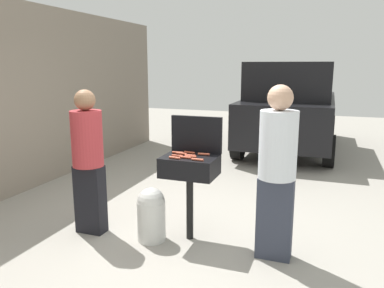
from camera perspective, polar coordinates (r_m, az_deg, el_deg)
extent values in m
plane|color=#9E998E|center=(4.59, -1.25, -13.46)|extent=(24.00, 24.00, 0.00)
cube|color=gray|center=(6.69, -23.17, 6.53)|extent=(0.24, 8.00, 2.91)
cylinder|color=black|center=(4.37, -0.33, -9.49)|extent=(0.08, 0.08, 0.75)
cube|color=black|center=(4.21, -0.34, -3.35)|extent=(0.60, 0.44, 0.22)
cube|color=black|center=(4.35, 0.67, 1.44)|extent=(0.60, 0.05, 0.42)
cylinder|color=#C6593D|center=(4.25, 1.78, -1.52)|extent=(0.13, 0.04, 0.03)
cylinder|color=#B74C33|center=(4.18, -0.25, -1.74)|extent=(0.13, 0.03, 0.03)
cylinder|color=#B74C33|center=(4.09, -1.02, -2.03)|extent=(0.13, 0.03, 0.03)
cylinder|color=#AD4228|center=(4.27, -1.59, -1.46)|extent=(0.13, 0.04, 0.03)
cylinder|color=#C6593D|center=(4.09, -2.63, -2.07)|extent=(0.13, 0.04, 0.03)
cylinder|color=#AD4228|center=(4.17, -2.21, -1.78)|extent=(0.13, 0.03, 0.03)
cylinder|color=#AD4228|center=(4.12, -0.24, -1.93)|extent=(0.13, 0.03, 0.03)
cylinder|color=#AD4228|center=(4.32, -0.38, -1.29)|extent=(0.13, 0.04, 0.03)
cylinder|color=#C6593D|center=(4.00, 0.84, -2.35)|extent=(0.13, 0.03, 0.03)
cylinder|color=#AD4228|center=(4.32, -2.14, -1.30)|extent=(0.13, 0.04, 0.03)
cylinder|color=silver|center=(4.41, -6.11, -11.37)|extent=(0.32, 0.32, 0.46)
sphere|color=silver|center=(4.32, -6.18, -8.57)|extent=(0.31, 0.31, 0.31)
cube|color=black|center=(4.68, -14.99, -7.99)|extent=(0.34, 0.19, 0.81)
cylinder|color=#B23338|center=(4.49, -15.47, 0.78)|extent=(0.36, 0.36, 0.64)
sphere|color=#936B4C|center=(4.43, -15.78, 6.37)|extent=(0.24, 0.24, 0.24)
cube|color=#333847|center=(4.03, 12.29, -10.82)|extent=(0.36, 0.20, 0.85)
cylinder|color=silver|center=(3.81, 12.79, -0.14)|extent=(0.37, 0.37, 0.67)
sphere|color=tan|center=(3.74, 13.11, 6.80)|extent=(0.25, 0.25, 0.25)
cube|color=black|center=(9.34, 14.56, 4.08)|extent=(1.91, 4.41, 0.90)
cube|color=black|center=(9.07, 14.71, 9.26)|extent=(1.77, 2.61, 0.80)
cylinder|color=black|center=(7.85, 19.84, -0.97)|extent=(0.22, 0.64, 0.64)
cylinder|color=black|center=(8.05, 6.91, -0.06)|extent=(0.22, 0.64, 0.64)
cylinder|color=black|center=(10.89, 19.97, 2.41)|extent=(0.22, 0.64, 0.64)
cylinder|color=black|center=(11.03, 10.56, 3.03)|extent=(0.22, 0.64, 0.64)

